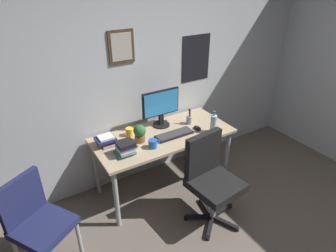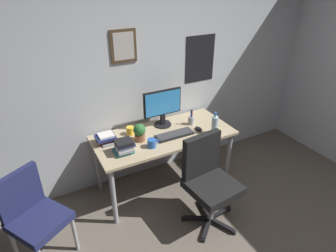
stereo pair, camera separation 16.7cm
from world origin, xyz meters
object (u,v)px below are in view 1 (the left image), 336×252
(coffee_mug_far, at_px, (130,132))
(computer_mouse, at_px, (197,128))
(office_chair, at_px, (210,176))
(keyboard, at_px, (174,134))
(coffee_mug_near, at_px, (153,144))
(side_chair, at_px, (36,219))
(monitor, at_px, (161,107))
(pen_cup, at_px, (189,119))
(water_bottle, at_px, (213,123))
(book_stack_right, at_px, (126,148))
(book_stack_left, at_px, (106,140))
(potted_plant, at_px, (140,133))

(coffee_mug_far, bearing_deg, computer_mouse, -21.23)
(office_chair, distance_m, keyboard, 0.61)
(coffee_mug_near, bearing_deg, side_chair, -172.80)
(keyboard, distance_m, computer_mouse, 0.30)
(monitor, xyz_separation_m, computer_mouse, (0.30, -0.30, -0.22))
(keyboard, xyz_separation_m, coffee_mug_near, (-0.32, -0.09, 0.03))
(monitor, xyz_separation_m, pen_cup, (0.30, -0.14, -0.19))
(water_bottle, bearing_deg, book_stack_right, 174.40)
(coffee_mug_far, bearing_deg, side_chair, -155.59)
(book_stack_left, relative_size, book_stack_right, 0.99)
(coffee_mug_far, bearing_deg, pen_cup, -8.92)
(coffee_mug_far, distance_m, book_stack_left, 0.29)
(potted_plant, xyz_separation_m, book_stack_right, (-0.22, -0.14, -0.04))
(monitor, bearing_deg, coffee_mug_near, -129.86)
(office_chair, xyz_separation_m, book_stack_right, (-0.67, 0.52, 0.26))
(water_bottle, distance_m, book_stack_left, 1.18)
(coffee_mug_near, bearing_deg, computer_mouse, 6.49)
(office_chair, distance_m, side_chair, 1.62)
(side_chair, xyz_separation_m, coffee_mug_far, (1.10, 0.50, 0.27))
(potted_plant, height_order, pen_cup, pen_cup)
(water_bottle, xyz_separation_m, coffee_mug_near, (-0.73, 0.06, -0.06))
(coffee_mug_near, bearing_deg, water_bottle, -4.95)
(coffee_mug_near, relative_size, book_stack_left, 0.62)
(side_chair, distance_m, keyboard, 1.55)
(computer_mouse, distance_m, water_bottle, 0.20)
(pen_cup, bearing_deg, coffee_mug_near, -159.09)
(water_bottle, bearing_deg, monitor, 133.95)
(water_bottle, bearing_deg, coffee_mug_near, 175.05)
(side_chair, xyz_separation_m, book_stack_right, (0.92, 0.19, 0.29))
(keyboard, bearing_deg, book_stack_left, 163.30)
(computer_mouse, relative_size, coffee_mug_far, 0.91)
(coffee_mug_near, xyz_separation_m, pen_cup, (0.62, 0.24, 0.01))
(computer_mouse, relative_size, water_bottle, 0.44)
(coffee_mug_far, xyz_separation_m, book_stack_left, (-0.29, -0.05, 0.01))
(water_bottle, relative_size, potted_plant, 1.29)
(office_chair, xyz_separation_m, book_stack_left, (-0.77, 0.78, 0.25))
(water_bottle, xyz_separation_m, book_stack_right, (-1.02, 0.10, -0.04))
(side_chair, bearing_deg, water_bottle, 2.62)
(side_chair, bearing_deg, book_stack_right, 11.61)
(computer_mouse, xyz_separation_m, coffee_mug_far, (-0.72, 0.28, 0.03))
(computer_mouse, xyz_separation_m, water_bottle, (0.12, -0.13, 0.09))
(book_stack_right, bearing_deg, side_chair, -168.39)
(office_chair, height_order, monitor, monitor)
(coffee_mug_far, xyz_separation_m, book_stack_right, (-0.19, -0.31, 0.02))
(water_bottle, xyz_separation_m, potted_plant, (-0.79, 0.24, -0.00))
(potted_plant, relative_size, pen_cup, 0.98)
(coffee_mug_near, bearing_deg, monitor, 50.14)
(side_chair, height_order, book_stack_right, side_chair)
(side_chair, bearing_deg, monitor, 19.13)
(office_chair, height_order, side_chair, office_chair)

